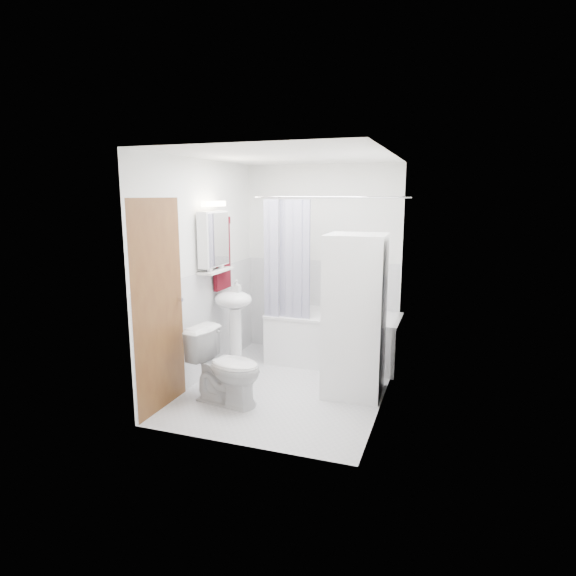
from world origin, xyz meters
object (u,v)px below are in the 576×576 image
(bathtub, at_px, (334,336))
(washer_dryer, at_px, (355,316))
(toilet, at_px, (226,367))
(sink, at_px, (234,312))

(bathtub, height_order, washer_dryer, washer_dryer)
(bathtub, height_order, toilet, toilet)
(toilet, bearing_deg, washer_dryer, -50.66)
(bathtub, relative_size, toilet, 2.12)
(bathtub, xyz_separation_m, toilet, (-0.71, -1.50, 0.03))
(toilet, bearing_deg, bathtub, -16.23)
(washer_dryer, bearing_deg, toilet, -151.93)
(bathtub, bearing_deg, sink, -146.76)
(sink, xyz_separation_m, washer_dryer, (1.43, -0.18, 0.12))
(bathtub, height_order, sink, sink)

